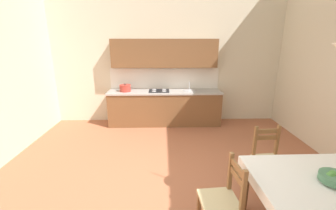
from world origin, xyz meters
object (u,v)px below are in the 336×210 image
at_px(kitchen_cabinetry, 164,92).
at_px(dining_table, 318,189).
at_px(dining_chair_tv_side, 223,200).
at_px(dining_chair_kitchen_side, 269,159).
at_px(fruit_bowl, 335,178).

distance_m(kitchen_cabinetry, dining_table, 3.99).
distance_m(dining_chair_tv_side, dining_chair_kitchen_side, 1.26).
distance_m(dining_chair_kitchen_side, fruit_bowl, 1.08).
xyz_separation_m(kitchen_cabinetry, dining_chair_kitchen_side, (1.55, -2.71, -0.41)).
bearing_deg(fruit_bowl, dining_chair_tv_side, 172.43).
bearing_deg(dining_table, kitchen_cabinetry, 114.03).
xyz_separation_m(dining_table, dining_chair_tv_side, (-1.00, 0.08, -0.19)).
xyz_separation_m(dining_table, dining_chair_kitchen_side, (-0.07, 0.93, -0.19)).
height_order(dining_table, dining_chair_kitchen_side, dining_chair_kitchen_side).
relative_size(kitchen_cabinetry, dining_chair_kitchen_side, 3.15).
height_order(dining_table, fruit_bowl, fruit_bowl).
height_order(kitchen_cabinetry, dining_table, kitchen_cabinetry).
xyz_separation_m(dining_table, fruit_bowl, (0.10, -0.07, 0.18)).
distance_m(dining_table, dining_chair_kitchen_side, 0.96).
bearing_deg(dining_chair_tv_side, kitchen_cabinetry, 99.96).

